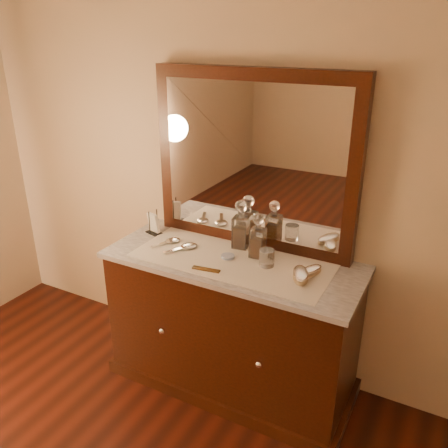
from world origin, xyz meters
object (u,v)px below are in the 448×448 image
Objects in this scene: comb at (206,269)px; brush_near at (301,275)px; hand_mirror_inner at (186,247)px; decanter_left at (241,229)px; hand_mirror_outer at (170,241)px; napkin_rack at (154,224)px; decanter_right at (258,240)px; mirror_frame at (253,161)px; dresser_cabinet at (232,325)px; pin_dish at (228,256)px; brush_far at (311,271)px.

brush_near reaches higher than comb.
hand_mirror_inner is at bearing 135.87° from comb.
hand_mirror_outer is (-0.40, -0.15, -0.10)m from decanter_left.
decanter_left reaches higher than hand_mirror_inner.
hand_mirror_inner is at bearing -18.05° from napkin_rack.
decanter_right is at bearing 155.88° from brush_near.
hand_mirror_inner is (-0.30, -0.26, -0.49)m from mirror_frame.
brush_near is at bearing -6.08° from dresser_cabinet.
mirror_frame is at bearing 144.83° from brush_near.
decanter_right is (0.17, 0.27, 0.09)m from comb.
dresser_cabinet is 7.20× the size of brush_near.
decanter_left is at bearing 31.79° from hand_mirror_inner.
pin_dish is at bearing 2.38° from hand_mirror_inner.
hand_mirror_inner is (0.30, -0.10, -0.05)m from napkin_rack.
hand_mirror_inner is at bearing 177.34° from brush_near.
brush_near is at bearing -24.80° from decanter_left.
mirror_frame is 0.44m from decanter_right.
decanter_left is 1.49× the size of brush_near.
hand_mirror_outer reaches higher than pin_dish.
brush_near is (0.44, -0.04, 0.02)m from pin_dish.
hand_mirror_inner is at bearing -177.11° from brush_far.
brush_near is 1.16× the size of brush_far.
hand_mirror_outer reaches higher than comb.
pin_dish is (-0.03, -0.24, -0.49)m from mirror_frame.
mirror_frame is 4.67× the size of decanter_right.
decanter_left is 1.34× the size of hand_mirror_inner.
napkin_rack is 0.59× the size of decanter_right.
napkin_rack is 0.71m from decanter_right.
dresser_cabinet is at bearing 2.06° from hand_mirror_inner.
brush_near is at bearing -7.34° from napkin_rack.
decanter_right is at bearing 8.37° from hand_mirror_outer.
hand_mirror_inner is (-0.41, -0.10, -0.09)m from decanter_right.
brush_far is (0.03, 0.07, -0.00)m from brush_near.
mirror_frame reaches higher than decanter_left.
mirror_frame is 0.76m from napkin_rack.
brush_near reaches higher than brush_far.
decanter_left is at bearing 153.71° from decanter_right.
decanter_left reaches higher than comb.
hand_mirror_outer is at bearing -171.63° from decanter_right.
brush_near is (0.47, 0.14, 0.02)m from comb.
napkin_rack is 0.77× the size of hand_mirror_outer.
brush_near is (0.30, -0.13, -0.07)m from decanter_right.
decanter_right is at bearing 169.03° from brush_far.
mirror_frame is 0.69m from brush_near.
mirror_frame is 0.68m from brush_far.
dresser_cabinet is 5.45× the size of decanter_right.
decanter_right reaches higher than comb.
decanter_left reaches higher than pin_dish.
comb is at bearing -163.65° from brush_near.
napkin_rack is (-0.60, 0.09, 0.50)m from dresser_cabinet.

